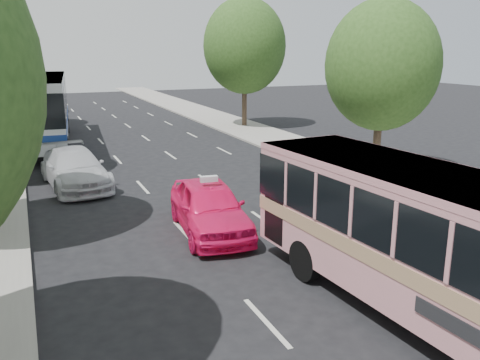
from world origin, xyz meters
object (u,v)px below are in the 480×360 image
white_pickup (75,168)px  tour_coach_front (40,104)px  tour_coach_rear (21,97)px  pink_bus (439,236)px  pink_taxi (209,207)px

white_pickup → tour_coach_front: size_ratio=0.39×
tour_coach_front → tour_coach_rear: (-1.01, 11.16, -0.49)m
pink_bus → pink_taxi: size_ratio=2.11×
pink_taxi → tour_coach_front: tour_coach_front is taller
white_pickup → tour_coach_rear: bearing=88.7°
pink_taxi → pink_bus: bearing=-65.3°
tour_coach_front → tour_coach_rear: bearing=100.3°
tour_coach_rear → pink_bus: bearing=-82.6°
pink_bus → tour_coach_front: tour_coach_front is taller
pink_bus → white_pickup: size_ratio=1.89×
pink_bus → tour_coach_rear: 37.38m
white_pickup → tour_coach_rear: size_ratio=0.49×
white_pickup → tour_coach_rear: 22.01m
pink_taxi → white_pickup: (-3.39, 7.47, -0.04)m
white_pickup → tour_coach_front: 10.91m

